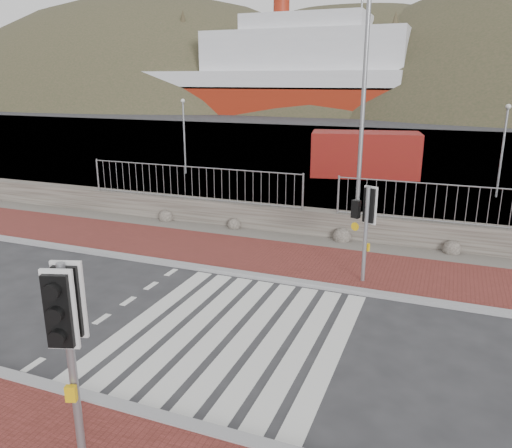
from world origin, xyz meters
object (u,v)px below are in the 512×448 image
at_px(ferry, 265,77).
at_px(traffic_signal_far, 366,214).
at_px(shipping_container, 365,154).
at_px(traffic_signal_near, 67,321).
at_px(streetlight, 368,94).

distance_m(ferry, traffic_signal_far, 69.62).
xyz_separation_m(traffic_signal_far, shipping_container, (-2.53, 15.21, -0.69)).
xyz_separation_m(traffic_signal_near, traffic_signal_far, (2.61, 7.73, -0.22)).
height_order(ferry, traffic_signal_far, ferry).
xyz_separation_m(traffic_signal_far, streetlight, (-0.83, 4.44, 2.80)).
bearing_deg(traffic_signal_near, traffic_signal_far, 53.02).
relative_size(traffic_signal_near, streetlight, 0.35).
bearing_deg(streetlight, ferry, 99.87).
bearing_deg(streetlight, traffic_signal_near, -111.87).
distance_m(traffic_signal_far, shipping_container, 15.44).
relative_size(ferry, shipping_container, 8.71).
xyz_separation_m(ferry, traffic_signal_far, (26.69, -64.21, -3.48)).
relative_size(traffic_signal_far, shipping_container, 0.45).
xyz_separation_m(ferry, streetlight, (25.86, -59.77, -0.67)).
bearing_deg(shipping_container, traffic_signal_far, -91.80).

